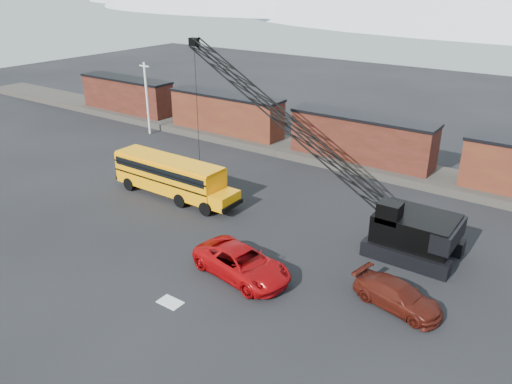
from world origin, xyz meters
TOP-DOWN VIEW (x-y plane):
  - ground at (0.00, 0.00)m, footprint 160.00×160.00m
  - gravel_berm at (0.00, 22.00)m, footprint 120.00×5.00m
  - boxcar_west_far at (-32.00, 22.00)m, footprint 13.70×3.10m
  - boxcar_west_near at (-16.00, 22.00)m, footprint 13.70×3.10m
  - boxcar_mid at (0.00, 22.00)m, footprint 13.70×3.10m
  - utility_pole at (-24.00, 18.00)m, footprint 1.40×0.24m
  - snow_patch at (0.50, -4.00)m, footprint 1.40×0.90m
  - school_bus at (-9.43, 6.65)m, footprint 11.65×2.65m
  - red_pickup at (2.17, 0.43)m, footprint 6.81×3.98m
  - maroon_suv at (10.88, 2.83)m, footprint 5.34×3.03m
  - crawler_crane at (1.21, 9.19)m, footprint 21.81×4.20m

SIDE VIEW (x-z plane):
  - ground at x=0.00m, z-range 0.00..0.00m
  - snow_patch at x=0.50m, z-range 0.00..0.02m
  - gravel_berm at x=0.00m, z-range 0.00..0.70m
  - maroon_suv at x=10.88m, z-range 0.00..1.46m
  - red_pickup at x=2.17m, z-range 0.00..1.78m
  - school_bus at x=-9.43m, z-range 0.20..3.39m
  - boxcar_west_far at x=-32.00m, z-range 0.68..4.85m
  - boxcar_west_near at x=-16.00m, z-range 0.68..4.85m
  - boxcar_mid at x=0.00m, z-range 0.68..4.85m
  - utility_pole at x=-24.00m, z-range 0.15..8.15m
  - crawler_crane at x=1.21m, z-range 0.03..12.53m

